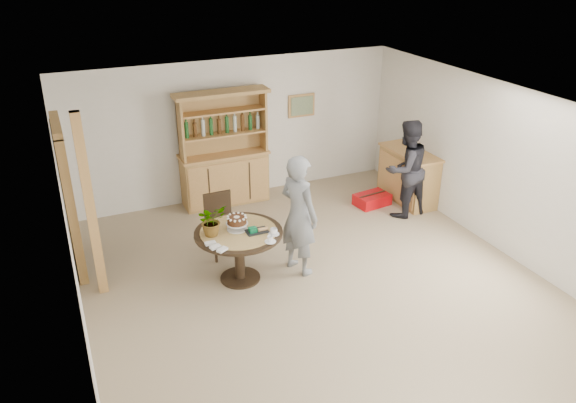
# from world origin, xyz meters

# --- Properties ---
(ground) EXTENTS (7.00, 7.00, 0.00)m
(ground) POSITION_xyz_m (0.00, 0.00, 0.00)
(ground) COLOR tan
(ground) RESTS_ON ground
(room_shell) EXTENTS (6.04, 7.04, 2.52)m
(room_shell) POSITION_xyz_m (0.00, 0.01, 1.74)
(room_shell) COLOR white
(room_shell) RESTS_ON ground
(doorway) EXTENTS (0.13, 1.10, 2.18)m
(doorway) POSITION_xyz_m (-2.93, 2.00, 1.11)
(doorway) COLOR black
(doorway) RESTS_ON ground
(pine_post) EXTENTS (0.12, 0.12, 2.50)m
(pine_post) POSITION_xyz_m (-2.70, 1.20, 1.25)
(pine_post) COLOR tan
(pine_post) RESTS_ON ground
(hutch) EXTENTS (1.62, 0.54, 2.04)m
(hutch) POSITION_xyz_m (-0.30, 3.24, 0.69)
(hutch) COLOR tan
(hutch) RESTS_ON ground
(sideboard) EXTENTS (0.54, 1.26, 0.94)m
(sideboard) POSITION_xyz_m (2.74, 2.00, 0.47)
(sideboard) COLOR tan
(sideboard) RESTS_ON ground
(dining_table) EXTENTS (1.20, 1.20, 0.76)m
(dining_table) POSITION_xyz_m (-0.90, 0.73, 0.60)
(dining_table) COLOR black
(dining_table) RESTS_ON ground
(dining_chair) EXTENTS (0.43, 0.43, 0.95)m
(dining_chair) POSITION_xyz_m (-0.91, 1.56, 0.54)
(dining_chair) COLOR black
(dining_chair) RESTS_ON ground
(birthday_cake) EXTENTS (0.30, 0.30, 0.20)m
(birthday_cake) POSITION_xyz_m (-0.90, 0.78, 0.88)
(birthday_cake) COLOR white
(birthday_cake) RESTS_ON dining_table
(flower_vase) EXTENTS (0.47, 0.44, 0.42)m
(flower_vase) POSITION_xyz_m (-1.25, 0.78, 0.97)
(flower_vase) COLOR #3F7233
(flower_vase) RESTS_ON dining_table
(gift_tray) EXTENTS (0.30, 0.20, 0.08)m
(gift_tray) POSITION_xyz_m (-0.69, 0.61, 0.79)
(gift_tray) COLOR black
(gift_tray) RESTS_ON dining_table
(coffee_cup_a) EXTENTS (0.15, 0.15, 0.09)m
(coffee_cup_a) POSITION_xyz_m (-0.50, 0.45, 0.80)
(coffee_cup_a) COLOR white
(coffee_cup_a) RESTS_ON dining_table
(coffee_cup_b) EXTENTS (0.15, 0.15, 0.08)m
(coffee_cup_b) POSITION_xyz_m (-0.62, 0.28, 0.79)
(coffee_cup_b) COLOR white
(coffee_cup_b) RESTS_ON dining_table
(napkins) EXTENTS (0.24, 0.33, 0.03)m
(napkins) POSITION_xyz_m (-1.31, 0.42, 0.77)
(napkins) COLOR white
(napkins) RESTS_ON dining_table
(teen_boy) EXTENTS (0.62, 0.74, 1.75)m
(teen_boy) POSITION_xyz_m (-0.05, 0.63, 0.87)
(teen_boy) COLOR slate
(teen_boy) RESTS_ON ground
(adult_person) EXTENTS (0.90, 0.75, 1.68)m
(adult_person) POSITION_xyz_m (2.33, 1.53, 0.84)
(adult_person) COLOR black
(adult_person) RESTS_ON ground
(red_suitcase) EXTENTS (0.65, 0.48, 0.21)m
(red_suitcase) POSITION_xyz_m (2.06, 2.07, 0.10)
(red_suitcase) COLOR red
(red_suitcase) RESTS_ON ground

